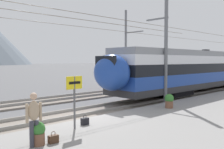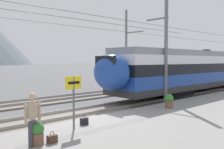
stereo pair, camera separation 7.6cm
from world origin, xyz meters
The scene contains 14 objects.
ground_plane centered at (0.00, 0.00, 0.00)m, with size 400.00×400.00×0.00m, color #565659.
platform_slab centered at (0.00, -5.10, 0.17)m, with size 120.00×8.62×0.34m, color gray.
track_near centered at (0.00, 1.15, 0.07)m, with size 120.00×3.00×0.28m.
track_far centered at (0.00, 6.45, 0.07)m, with size 120.00×3.00×0.28m.
train_near_platform centered at (19.19, 1.15, 2.23)m, with size 33.27×2.94×4.27m.
train_far_track centered at (22.16, 6.45, 2.22)m, with size 25.13×3.02×4.27m.
catenary_mast_mid centered at (6.88, -0.23, 3.93)m, with size 41.98×1.79×7.51m.
catenary_mast_far_side centered at (12.47, 8.56, 4.37)m, with size 41.98×2.56×8.44m.
platform_sign centered at (-1.56, -1.97, 1.86)m, with size 0.70×0.08×2.07m.
passenger_walking centered at (-3.62, -2.79, 1.29)m, with size 0.53×0.22×1.69m.
handbag_beside_passenger centered at (-3.01, -2.88, 0.48)m, with size 0.32×0.18×0.38m.
handbag_near_sign centered at (-0.89, -1.75, 0.49)m, with size 0.32×0.18×0.42m.
potted_plant_platform_edge centered at (4.79, -2.05, 0.78)m, with size 0.51×0.51×0.80m.
potted_plant_by_shelter centered at (-3.46, -2.73, 0.75)m, with size 0.45×0.45×0.74m.
Camera 1 is at (-7.00, -9.95, 3.02)m, focal length 39.65 mm.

